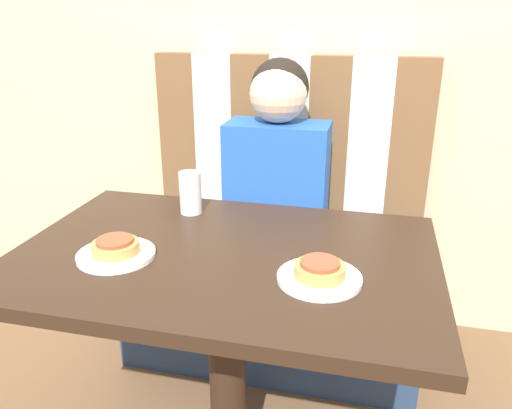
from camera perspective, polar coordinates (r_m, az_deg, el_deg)
wall_back at (r=2.11m, az=4.60°, el=20.70°), size 7.00×0.05×2.60m
booth_seat at (r=2.07m, az=2.21°, el=-10.23°), size 1.12×0.57×0.47m
booth_backrest at (r=2.08m, az=3.82°, el=7.22°), size 1.12×0.07×0.69m
dining_table at (r=1.29m, az=-3.54°, el=-9.39°), size 1.04×0.70×0.75m
person at (r=1.84m, az=2.49°, el=5.68°), size 0.37×0.23×0.70m
plate_left at (r=1.26m, az=-15.69°, el=-5.54°), size 0.19×0.19×0.01m
plate_right at (r=1.12m, az=7.25°, el=-8.35°), size 0.19×0.19×0.01m
pizza_left at (r=1.25m, az=-15.79°, el=-4.62°), size 0.11×0.11×0.04m
pizza_right at (r=1.11m, az=7.30°, el=-7.34°), size 0.11×0.11×0.04m
drinking_cup at (r=1.47m, az=-7.50°, el=1.35°), size 0.06×0.06×0.12m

